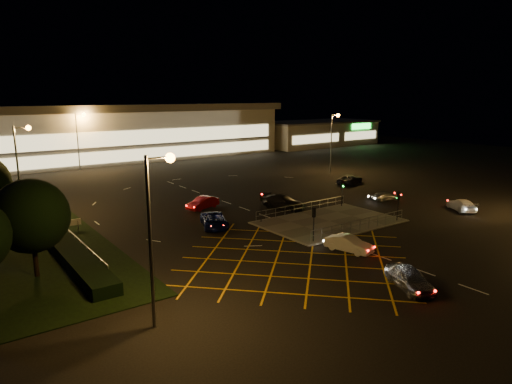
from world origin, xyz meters
TOP-DOWN VIEW (x-y plane):
  - ground at (0.00, 0.00)m, footprint 180.00×180.00m
  - pedestrian_island at (2.00, -2.00)m, footprint 14.00×9.00m
  - hedge at (-23.00, 6.00)m, footprint 2.00×26.00m
  - supermarket at (0.00, 61.95)m, footprint 72.00×26.50m
  - retail_unit_a at (46.00, 53.97)m, footprint 18.80×14.80m
  - retail_unit_b at (62.00, 53.96)m, footprint 14.80×14.80m
  - streetlight_sw at (-21.56, -12.00)m, footprint 1.78×0.56m
  - streetlight_nw at (-23.56, 18.00)m, footprint 1.78×0.56m
  - streetlight_ne at (24.44, 20.00)m, footprint 1.78×0.56m
  - streetlight_far_left at (-9.56, 48.00)m, footprint 1.78×0.56m
  - streetlight_far_right at (30.44, 50.00)m, footprint 1.78×0.56m
  - signal_sw at (-4.00, -5.99)m, footprint 0.28×0.30m
  - signal_se at (8.00, -5.99)m, footprint 0.28×0.30m
  - signal_nw at (-4.00, 1.99)m, footprint 0.28×0.30m
  - signal_ne at (8.00, 1.99)m, footprint 0.28×0.30m
  - tree_e at (-26.00, 0.00)m, footprint 5.40×5.40m
  - car_near_silver at (-5.53, -17.35)m, footprint 3.48×4.87m
  - car_queue_white at (-3.20, -9.55)m, footprint 2.44×4.37m
  - car_left_blue at (-8.80, 3.47)m, footprint 4.12×5.64m
  - car_far_dkgrey at (1.86, 5.57)m, footprint 3.80×5.74m
  - car_right_silver at (14.74, 1.01)m, footprint 4.00×2.20m
  - car_circ_red at (-5.98, 10.88)m, footprint 4.57×2.79m
  - car_east_grey at (19.54, 11.33)m, footprint 5.46×3.72m
  - car_approach_white at (17.98, -7.35)m, footprint 4.00×4.88m

SIDE VIEW (x-z plane):
  - ground at x=0.00m, z-range 0.00..0.00m
  - pedestrian_island at x=2.00m, z-range 0.00..0.12m
  - hedge at x=-23.00m, z-range 0.00..1.00m
  - car_right_silver at x=14.74m, z-range 0.00..1.29m
  - car_approach_white at x=17.98m, z-range 0.00..1.33m
  - car_queue_white at x=-3.20m, z-range 0.00..1.36m
  - car_east_grey at x=19.54m, z-range 0.00..1.39m
  - car_circ_red at x=-5.98m, z-range 0.00..1.42m
  - car_left_blue at x=-8.80m, z-range 0.00..1.42m
  - car_near_silver at x=-5.53m, z-range 0.00..1.54m
  - car_far_dkgrey at x=1.86m, z-range 0.00..1.55m
  - signal_sw at x=-4.00m, z-range 0.79..3.94m
  - signal_se at x=8.00m, z-range 0.79..3.94m
  - signal_nw at x=-4.00m, z-range 0.79..3.94m
  - signal_ne at x=8.00m, z-range 0.79..3.94m
  - retail_unit_a at x=46.00m, z-range 0.04..6.39m
  - retail_unit_b at x=62.00m, z-range 0.05..6.40m
  - tree_e at x=-26.00m, z-range 0.97..8.32m
  - supermarket at x=0.00m, z-range 0.06..10.56m
  - streetlight_sw at x=-21.56m, z-range 1.55..11.58m
  - streetlight_nw at x=-23.56m, z-range 1.55..11.58m
  - streetlight_ne at x=24.44m, z-range 1.55..11.58m
  - streetlight_far_left at x=-9.56m, z-range 1.55..11.58m
  - streetlight_far_right at x=30.44m, z-range 1.55..11.58m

